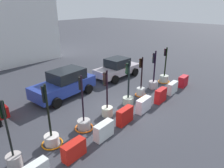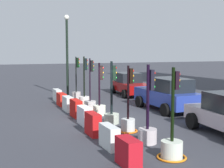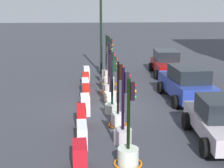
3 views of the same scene
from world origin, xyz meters
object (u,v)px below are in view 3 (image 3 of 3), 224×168
Objects in this scene: traffic_light_0 at (106,70)px; car_blue_estate at (186,83)px; construction_barrier_1 at (86,79)px; traffic_light_3 at (110,91)px; construction_barrier_7 at (80,156)px; construction_barrier_0 at (87,73)px; construction_barrier_6 at (82,135)px; traffic_light_2 at (108,86)px; construction_barrier_5 at (82,117)px; traffic_light_6 at (123,129)px; street_lamp_post at (101,26)px; construction_barrier_3 at (86,94)px; traffic_light_1 at (109,78)px; car_silver_hatchback at (221,121)px; construction_barrier_4 at (85,104)px; traffic_light_5 at (118,115)px; traffic_light_7 at (128,152)px; construction_barrier_2 at (85,86)px; traffic_light_4 at (112,102)px; car_red_compact at (167,63)px.

car_blue_estate is at bearing 36.52° from traffic_light_0.
car_blue_estate is at bearing 56.95° from construction_barrier_1.
traffic_light_3 reaches higher than construction_barrier_7.
construction_barrier_6 reaches higher than construction_barrier_0.
traffic_light_0 reaches higher than traffic_light_2.
construction_barrier_0 is 8.85m from construction_barrier_5.
traffic_light_6 reaches higher than construction_barrier_7.
traffic_light_3 is 0.47× the size of street_lamp_post.
traffic_light_1 is at bearing 159.01° from construction_barrier_3.
construction_barrier_6 is at bearing -89.76° from car_silver_hatchback.
car_blue_estate is (5.36, 3.97, 0.35)m from traffic_light_0.
construction_barrier_4 is at bearing -6.70° from street_lamp_post.
traffic_light_5 is 0.96× the size of traffic_light_7.
construction_barrier_0 is 7.05m from construction_barrier_4.
construction_barrier_7 is at bearing -0.83° from construction_barrier_3.
construction_barrier_1 is 10.24m from car_silver_hatchback.
construction_barrier_2 is at bearing -179.24° from construction_barrier_4.
traffic_light_6 reaches higher than construction_barrier_1.
traffic_light_0 reaches higher than traffic_light_6.
construction_barrier_2 is 5.61m from car_blue_estate.
construction_barrier_1 is 1.80m from construction_barrier_2.
traffic_light_7 reaches higher than construction_barrier_6.
construction_barrier_3 is 7.13m from construction_barrier_7.
traffic_light_4 is 5.17m from car_silver_hatchback.
traffic_light_6 reaches higher than construction_barrier_2.
construction_barrier_3 reaches higher than construction_barrier_6.
construction_barrier_3 is at bearing -87.99° from traffic_light_3.
traffic_light_6 is 10.66m from construction_barrier_0.
construction_barrier_4 is at bearing -34.70° from car_red_compact.
traffic_light_6 is 2.60× the size of construction_barrier_3.
car_red_compact is (-8.27, 4.37, 0.28)m from traffic_light_4.
construction_barrier_5 reaches higher than construction_barrier_1.
construction_barrier_3 is 1.05× the size of construction_barrier_5.
construction_barrier_1 is 5.27m from construction_barrier_4.
construction_barrier_4 is 5.36m from construction_barrier_7.
construction_barrier_6 is at bearing -7.30° from traffic_light_0.
construction_barrier_6 is at bearing -1.05° from construction_barrier_4.
traffic_light_2 is at bearing 179.88° from traffic_light_4.
traffic_light_7 reaches higher than construction_barrier_7.
construction_barrier_7 is 0.22× the size of car_blue_estate.
car_red_compact is at bearing 154.08° from construction_barrier_6.
car_silver_hatchback is (5.36, -0.18, -0.09)m from car_blue_estate.
traffic_light_0 reaches higher than construction_barrier_4.
car_blue_estate is (-5.30, 3.83, 0.37)m from traffic_light_6.
construction_barrier_0 is 3.59m from construction_barrier_2.
construction_barrier_7 is at bearing -0.94° from construction_barrier_4.
traffic_light_0 is 2.73× the size of construction_barrier_1.
construction_barrier_5 is at bearing -30.14° from car_red_compact.
car_blue_estate is at bearing 45.23° from construction_barrier_0.
street_lamp_post reaches higher than car_silver_hatchback.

